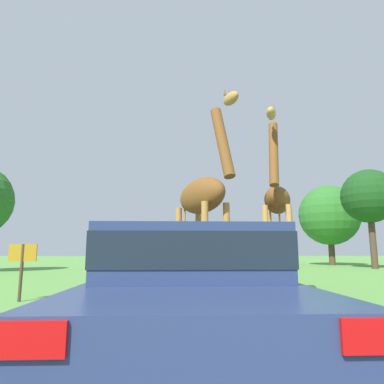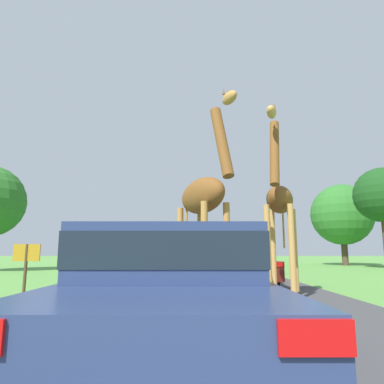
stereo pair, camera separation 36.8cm
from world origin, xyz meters
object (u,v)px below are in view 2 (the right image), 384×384
(tree_centre_back, at_px, (381,195))
(car_rear_follower, at_px, (246,264))
(car_far_ahead, at_px, (230,257))
(car_verge_right, at_px, (249,259))
(car_queue_right, at_px, (173,258))
(car_queue_left, at_px, (174,261))
(sign_post, at_px, (25,261))
(giraffe_companion, at_px, (279,204))
(giraffe_near_road, at_px, (203,199))
(tree_left_edge, at_px, (341,215))
(car_lead_maroon, at_px, (170,292))

(tree_centre_back, bearing_deg, car_rear_follower, -138.11)
(car_far_ahead, xyz_separation_m, car_verge_right, (0.39, -6.12, 0.02))
(car_queue_right, height_order, tree_centre_back, tree_centre_back)
(car_queue_right, relative_size, car_queue_left, 1.08)
(sign_post, bearing_deg, tree_centre_back, 39.54)
(giraffe_companion, bearing_deg, car_queue_right, -55.95)
(giraffe_near_road, distance_m, tree_centre_back, 19.70)
(tree_left_edge, relative_size, sign_post, 4.87)
(giraffe_near_road, bearing_deg, car_queue_right, -108.71)
(tree_left_edge, xyz_separation_m, tree_centre_back, (0.34, -5.85, 0.75))
(giraffe_near_road, height_order, car_rear_follower, giraffe_near_road)
(car_lead_maroon, bearing_deg, tree_centre_back, 55.46)
(giraffe_near_road, xyz_separation_m, car_far_ahead, (2.64, 17.29, -1.89))
(tree_left_edge, bearing_deg, car_lead_maroon, -117.36)
(tree_left_edge, distance_m, sign_post, 26.99)
(giraffe_companion, xyz_separation_m, car_far_ahead, (0.48, 16.81, -1.82))
(giraffe_companion, height_order, tree_centre_back, tree_centre_back)
(giraffe_near_road, height_order, car_queue_right, giraffe_near_road)
(car_lead_maroon, relative_size, car_verge_right, 1.07)
(car_far_ahead, relative_size, sign_post, 3.01)
(car_verge_right, height_order, tree_centre_back, tree_centre_back)
(car_far_ahead, height_order, car_verge_right, car_verge_right)
(car_lead_maroon, distance_m, car_far_ahead, 22.66)
(tree_left_edge, bearing_deg, car_verge_right, -136.21)
(car_far_ahead, relative_size, tree_left_edge, 0.62)
(car_verge_right, bearing_deg, car_queue_right, 143.71)
(car_rear_follower, bearing_deg, sign_post, -144.95)
(car_verge_right, bearing_deg, sign_post, -124.44)
(giraffe_near_road, bearing_deg, sign_post, -24.68)
(car_lead_maroon, height_order, car_queue_right, car_lead_maroon)
(car_lead_maroon, bearing_deg, giraffe_near_road, 83.90)
(car_rear_follower, bearing_deg, tree_centre_back, 41.89)
(car_far_ahead, bearing_deg, car_rear_follower, -93.69)
(giraffe_companion, bearing_deg, tree_centre_back, -108.31)
(car_queue_left, relative_size, car_verge_right, 1.01)
(car_lead_maroon, height_order, car_verge_right, car_lead_maroon)
(giraffe_near_road, xyz_separation_m, giraffe_companion, (2.16, 0.49, -0.08))
(car_queue_right, bearing_deg, car_queue_left, -86.94)
(car_queue_left, xyz_separation_m, car_verge_right, (4.23, 2.65, -0.00))
(car_rear_follower, distance_m, tree_left_edge, 19.59)
(car_queue_right, distance_m, car_rear_follower, 10.53)
(car_verge_right, relative_size, car_rear_follower, 0.97)
(car_queue_left, bearing_deg, giraffe_near_road, -81.94)
(car_rear_follower, bearing_deg, car_far_ahead, 86.31)
(giraffe_near_road, distance_m, car_far_ahead, 17.60)
(giraffe_near_road, relative_size, car_rear_follower, 1.18)
(tree_centre_back, relative_size, sign_post, 4.92)
(giraffe_companion, xyz_separation_m, car_verge_right, (0.87, 10.68, -1.80))
(car_lead_maroon, relative_size, car_queue_left, 1.07)
(car_queue_right, distance_m, tree_centre_back, 15.17)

